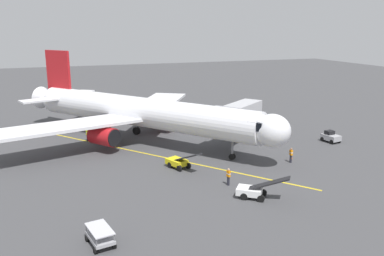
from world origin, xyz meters
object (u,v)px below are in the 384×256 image
(belt_loader_near_nose, at_px, (253,190))
(safety_cone_nose_left, at_px, (284,131))
(airplane, at_px, (139,112))
(tug_portside, at_px, (331,137))
(jet_bridge, at_px, (235,117))
(ground_crew_marshaller, at_px, (228,177))
(ground_crew_wing_walker, at_px, (291,155))
(baggage_cart_starboard_side, at_px, (100,236))
(ground_crew_loader, at_px, (88,135))
(safety_cone_nose_right, at_px, (291,156))
(belt_loader_rear_apron, at_px, (179,162))

(belt_loader_near_nose, bearing_deg, safety_cone_nose_left, -128.91)
(airplane, distance_m, tug_portside, 25.55)
(belt_loader_near_nose, bearing_deg, tug_portside, -145.73)
(jet_bridge, height_order, ground_crew_marshaller, jet_bridge)
(ground_crew_wing_walker, bearing_deg, airplane, -45.28)
(jet_bridge, bearing_deg, ground_crew_wing_walker, 109.35)
(ground_crew_wing_walker, height_order, belt_loader_near_nose, belt_loader_near_nose)
(airplane, bearing_deg, belt_loader_near_nose, 104.10)
(airplane, bearing_deg, ground_crew_wing_walker, 134.72)
(tug_portside, height_order, baggage_cart_starboard_side, tug_portside)
(ground_crew_loader, distance_m, safety_cone_nose_right, 26.47)
(ground_crew_marshaller, bearing_deg, ground_crew_wing_walker, -158.62)
(ground_crew_loader, height_order, baggage_cart_starboard_side, ground_crew_loader)
(ground_crew_marshaller, relative_size, ground_crew_wing_walker, 1.00)
(belt_loader_rear_apron, bearing_deg, belt_loader_near_nose, 110.86)
(jet_bridge, relative_size, ground_crew_marshaller, 6.00)
(jet_bridge, bearing_deg, safety_cone_nose_left, -161.17)
(airplane, xyz_separation_m, ground_crew_loader, (6.45, -2.57, -3.12))
(tug_portside, distance_m, belt_loader_rear_apron, 22.26)
(airplane, relative_size, safety_cone_nose_right, 62.81)
(airplane, distance_m, ground_crew_wing_walker, 20.22)
(airplane, bearing_deg, baggage_cart_starboard_side, 71.04)
(jet_bridge, distance_m, tug_portside, 13.37)
(airplane, xyz_separation_m, belt_loader_rear_apron, (-1.64, 11.58, -3.29))
(tug_portside, xyz_separation_m, baggage_cart_starboard_side, (32.27, 15.98, -0.05))
(ground_crew_marshaller, xyz_separation_m, ground_crew_wing_walker, (-9.46, -3.71, 0.00))
(airplane, height_order, belt_loader_near_nose, airplane)
(jet_bridge, relative_size, tug_portside, 4.08)
(airplane, distance_m, belt_loader_rear_apron, 12.15)
(ground_crew_loader, distance_m, safety_cone_nose_left, 27.52)
(jet_bridge, xyz_separation_m, tug_portside, (-12.64, 3.11, -3.06))
(jet_bridge, height_order, ground_crew_wing_walker, jet_bridge)
(airplane, distance_m, baggage_cart_starboard_side, 26.47)
(ground_crew_marshaller, distance_m, ground_crew_loader, 23.27)
(ground_crew_wing_walker, bearing_deg, baggage_cart_starboard_side, 25.21)
(tug_portside, bearing_deg, airplane, -20.46)
(baggage_cart_starboard_side, bearing_deg, jet_bridge, -135.80)
(airplane, xyz_separation_m, jet_bridge, (-11.09, 5.75, -0.24))
(ground_crew_loader, bearing_deg, safety_cone_nose_left, 169.36)
(jet_bridge, height_order, safety_cone_nose_left, jet_bridge)
(ground_crew_marshaller, relative_size, tug_portside, 0.68)
(belt_loader_near_nose, bearing_deg, airplane, -75.90)
(ground_crew_marshaller, bearing_deg, jet_bridge, -118.12)
(airplane, distance_m, ground_crew_loader, 7.61)
(safety_cone_nose_left, bearing_deg, safety_cone_nose_right, 61.64)
(airplane, bearing_deg, safety_cone_nose_left, 173.05)
(ground_crew_loader, xyz_separation_m, belt_loader_near_nose, (-11.82, 23.94, -0.17))
(belt_loader_rear_apron, height_order, safety_cone_nose_left, belt_loader_rear_apron)
(baggage_cart_starboard_side, xyz_separation_m, safety_cone_nose_right, (-23.42, -11.75, -0.38))
(airplane, distance_m, jet_bridge, 12.50)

